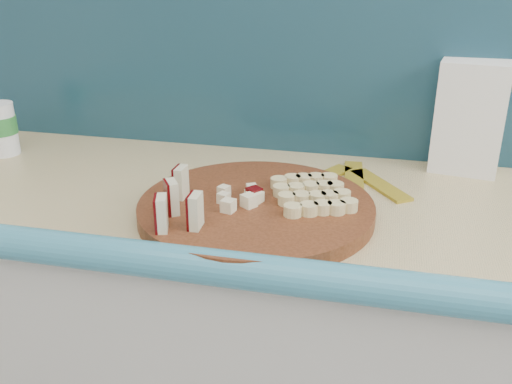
{
  "coord_description": "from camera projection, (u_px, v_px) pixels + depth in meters",
  "views": [
    {
      "loc": [
        0.06,
        0.46,
        1.37
      ],
      "look_at": [
        -0.16,
        1.4,
        0.96
      ],
      "focal_mm": 40.0,
      "sensor_mm": 36.0,
      "label": 1
    }
  ],
  "objects": [
    {
      "name": "backsplash",
      "position": [
        409.0,
        52.0,
        1.26
      ],
      "size": [
        2.2,
        0.02,
        0.5
      ],
      "primitive_type": "cube",
      "color": "teal",
      "rests_on": "kitchen_counter"
    },
    {
      "name": "cutting_board",
      "position": [
        256.0,
        209.0,
        1.06
      ],
      "size": [
        0.57,
        0.57,
        0.03
      ],
      "primitive_type": "cylinder",
      "rotation": [
        0.0,
        0.0,
        0.39
      ],
      "color": "#401F0D",
      "rests_on": "kitchen_counter"
    },
    {
      "name": "apple_wedges",
      "position": [
        177.0,
        200.0,
        0.99
      ],
      "size": [
        0.1,
        0.18,
        0.06
      ],
      "color": "beige",
      "rests_on": "cutting_board"
    },
    {
      "name": "apple_chunks",
      "position": [
        241.0,
        197.0,
        1.05
      ],
      "size": [
        0.06,
        0.07,
        0.02
      ],
      "color": "#FAEEC8",
      "rests_on": "cutting_board"
    },
    {
      "name": "banana_slices",
      "position": [
        313.0,
        193.0,
        1.07
      ],
      "size": [
        0.18,
        0.2,
        0.02
      ],
      "color": "#DECA87",
      "rests_on": "cutting_board"
    },
    {
      "name": "flour_bag",
      "position": [
        470.0,
        117.0,
        1.24
      ],
      "size": [
        0.16,
        0.12,
        0.24
      ],
      "primitive_type": "cube",
      "rotation": [
        0.0,
        0.0,
        -0.16
      ],
      "color": "white",
      "rests_on": "kitchen_counter"
    },
    {
      "name": "canister",
      "position": [
        1.0,
        128.0,
        1.36
      ],
      "size": [
        0.08,
        0.08,
        0.13
      ],
      "rotation": [
        0.0,
        0.0,
        -0.26
      ],
      "color": "white",
      "rests_on": "kitchen_counter"
    },
    {
      "name": "banana_peel",
      "position": [
        351.0,
        180.0,
        1.22
      ],
      "size": [
        0.26,
        0.21,
        0.01
      ],
      "rotation": [
        0.0,
        0.0,
        -0.09
      ],
      "color": "gold",
      "rests_on": "kitchen_counter"
    }
  ]
}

